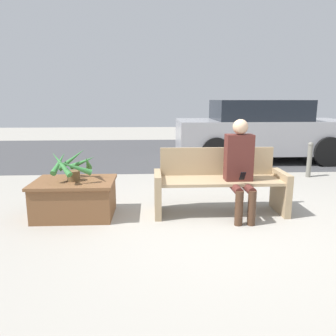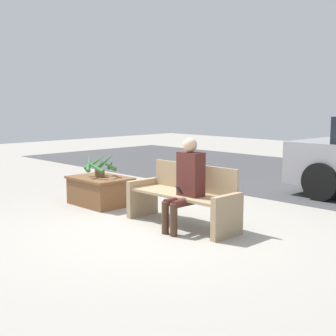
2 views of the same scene
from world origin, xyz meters
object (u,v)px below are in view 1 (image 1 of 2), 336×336
(person_seated, at_px, (240,164))
(bench, at_px, (219,182))
(planter_box, at_px, (75,197))
(potted_plant, at_px, (73,165))
(parked_car, at_px, (260,131))
(bollard_post, at_px, (309,159))

(person_seated, bearing_deg, bench, 141.47)
(bench, xyz_separation_m, planter_box, (-2.01, -0.08, -0.16))
(planter_box, bearing_deg, bench, 2.14)
(potted_plant, xyz_separation_m, parked_car, (3.89, 4.03, 0.06))
(potted_plant, distance_m, parked_car, 5.60)
(bollard_post, bearing_deg, parked_car, 101.98)
(potted_plant, distance_m, bollard_post, 4.79)
(planter_box, height_order, bollard_post, bollard_post)
(parked_car, bearing_deg, bench, -115.35)
(parked_car, xyz_separation_m, bollard_post, (0.41, -1.94, -0.39))
(planter_box, relative_size, potted_plant, 1.75)
(potted_plant, relative_size, bollard_post, 0.84)
(bench, xyz_separation_m, bollard_post, (2.29, 2.03, -0.05))
(bollard_post, bearing_deg, planter_box, -153.90)
(potted_plant, xyz_separation_m, bollard_post, (4.30, 2.09, -0.33))
(planter_box, xyz_separation_m, bollard_post, (4.30, 2.10, 0.11))
(person_seated, height_order, parked_car, parked_car)
(person_seated, xyz_separation_m, parked_car, (1.65, 4.15, 0.05))
(planter_box, height_order, parked_car, parked_car)
(potted_plant, bearing_deg, bollard_post, 25.98)
(bench, height_order, bollard_post, bench)
(bench, bearing_deg, person_seated, -38.53)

